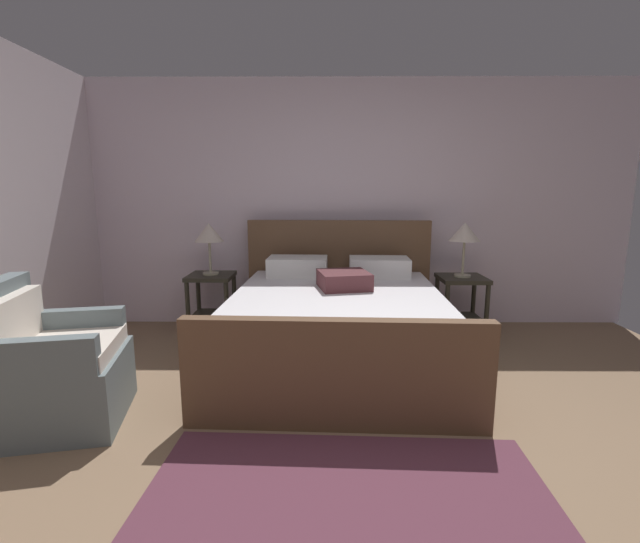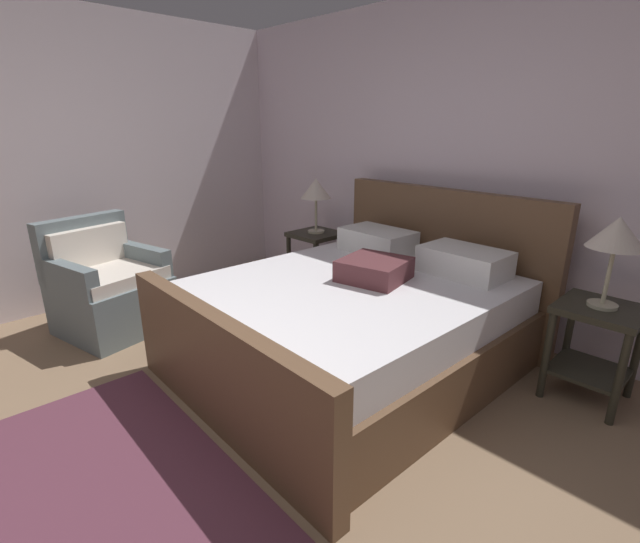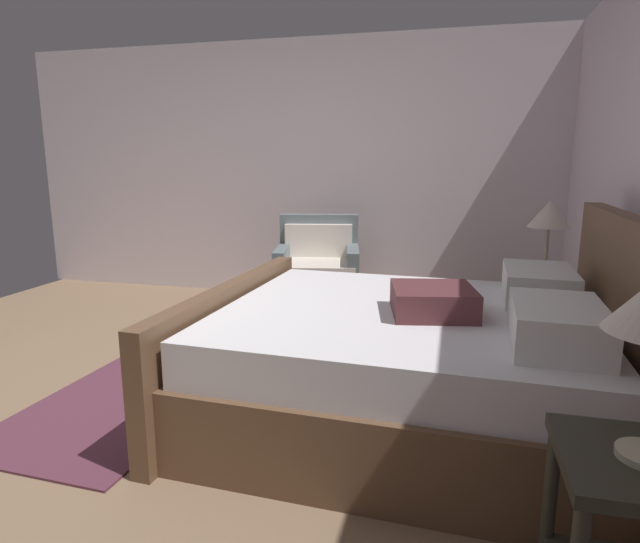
# 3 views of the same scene
# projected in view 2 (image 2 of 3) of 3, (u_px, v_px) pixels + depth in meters

# --- Properties ---
(ground_plane) EXTENTS (5.60, 5.49, 0.02)m
(ground_plane) POSITION_uv_depth(u_px,v_px,m) (160.00, 521.00, 1.93)
(ground_plane) COLOR #876A4F
(wall_back) EXTENTS (5.72, 0.12, 2.55)m
(wall_back) POSITION_uv_depth(u_px,v_px,m) (495.00, 169.00, 3.38)
(wall_back) COLOR silver
(wall_back) RESTS_ON ground
(bed) EXTENTS (1.94, 2.19, 1.13)m
(bed) POSITION_uv_depth(u_px,v_px,m) (358.00, 319.00, 3.06)
(bed) COLOR brown
(bed) RESTS_ON ground
(nightstand_right) EXTENTS (0.44, 0.44, 0.60)m
(nightstand_right) POSITION_uv_depth(u_px,v_px,m) (595.00, 337.00, 2.66)
(nightstand_right) COLOR #2F2D22
(nightstand_right) RESTS_ON ground
(table_lamp_right) EXTENTS (0.30, 0.30, 0.53)m
(table_lamp_right) POSITION_uv_depth(u_px,v_px,m) (617.00, 235.00, 2.47)
(table_lamp_right) COLOR #B7B293
(table_lamp_right) RESTS_ON nightstand_right
(nightstand_left) EXTENTS (0.44, 0.44, 0.60)m
(nightstand_left) POSITION_uv_depth(u_px,v_px,m) (316.00, 252.00, 4.42)
(nightstand_left) COLOR #2F2D22
(nightstand_left) RESTS_ON ground
(table_lamp_left) EXTENTS (0.29, 0.29, 0.52)m
(table_lamp_left) POSITION_uv_depth(u_px,v_px,m) (316.00, 190.00, 4.23)
(table_lamp_left) COLOR #B7B293
(table_lamp_left) RESTS_ON nightstand_left
(armchair) EXTENTS (0.86, 0.85, 0.90)m
(armchair) POSITION_uv_depth(u_px,v_px,m) (108.00, 288.00, 3.61)
(armchair) COLOR slate
(armchair) RESTS_ON ground
(area_rug) EXTENTS (1.97, 1.02, 0.01)m
(area_rug) POSITION_uv_depth(u_px,v_px,m) (123.00, 488.00, 2.08)
(area_rug) COLOR #5C2F3E
(area_rug) RESTS_ON ground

